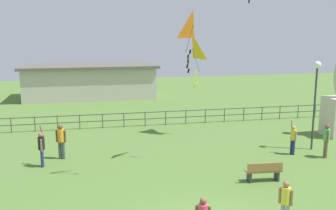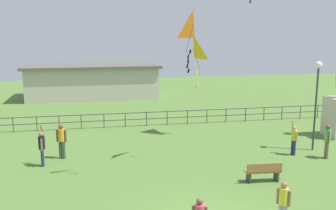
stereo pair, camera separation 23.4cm
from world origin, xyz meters
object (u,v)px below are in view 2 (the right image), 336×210
at_px(person_1, 327,139).
at_px(kite_1, 193,26).
at_px(kite_4, 193,49).
at_px(person_0, 283,201).
at_px(lamppost, 317,87).
at_px(person_5, 42,146).
at_px(person_4, 62,139).
at_px(park_bench, 263,171).
at_px(person_3, 294,138).

distance_m(person_1, kite_1, 8.59).
bearing_deg(kite_4, person_0, -89.76).
bearing_deg(lamppost, person_1, -94.06).
relative_size(person_0, person_5, 0.81).
bearing_deg(person_4, person_5, -130.68).
bearing_deg(person_5, person_0, -41.92).
relative_size(lamppost, kite_4, 1.49).
bearing_deg(person_4, person_1, -10.98).
relative_size(lamppost, person_5, 2.44).
xyz_separation_m(lamppost, kite_1, (-6.72, -0.45, 3.01)).
bearing_deg(park_bench, person_4, 150.70).
height_order(kite_1, kite_4, kite_1).
distance_m(person_3, kite_1, 7.62).
xyz_separation_m(person_4, kite_1, (6.14, -1.57, 5.38)).
xyz_separation_m(person_1, person_4, (-12.76, 2.48, 0.02)).
height_order(lamppost, person_1, lamppost).
distance_m(park_bench, kite_1, 7.07).
relative_size(person_1, person_4, 0.98).
bearing_deg(lamppost, kite_4, 143.77).
height_order(person_5, kite_1, kite_1).
xyz_separation_m(person_0, person_5, (-8.21, 7.37, 0.07)).
height_order(lamppost, park_bench, lamppost).
bearing_deg(park_bench, lamppost, 38.84).
distance_m(park_bench, person_3, 4.30).
xyz_separation_m(person_0, kite_4, (-0.05, 11.22, 4.26)).
xyz_separation_m(kite_1, kite_4, (1.21, 4.48, -1.22)).
distance_m(park_bench, person_0, 3.76).
xyz_separation_m(lamppost, person_1, (-0.10, -1.35, -2.39)).
bearing_deg(kite_1, park_bench, -54.26).
bearing_deg(person_5, kite_1, -5.18).
height_order(person_1, kite_1, kite_1).
xyz_separation_m(lamppost, person_3, (-1.43, -0.56, -2.48)).
bearing_deg(park_bench, kite_1, 125.74).
height_order(park_bench, person_4, person_4).
xyz_separation_m(park_bench, kite_1, (-2.26, 3.14, 5.91)).
distance_m(person_0, person_3, 7.75).
bearing_deg(lamppost, person_3, -158.62).
bearing_deg(park_bench, person_3, 45.02).
relative_size(lamppost, kite_1, 1.64).
bearing_deg(kite_1, person_0, -79.43).
xyz_separation_m(person_3, person_5, (-12.24, 0.74, 0.07)).
bearing_deg(park_bench, person_1, 27.19).
bearing_deg(kite_4, lamppost, -36.23).
bearing_deg(person_0, kite_1, 100.57).
bearing_deg(person_3, park_bench, -134.98).
xyz_separation_m(park_bench, person_0, (-1.00, -3.60, 0.43)).
bearing_deg(kite_4, person_1, -44.85).
relative_size(lamppost, person_3, 2.64).
relative_size(lamppost, person_0, 3.02).
relative_size(person_4, person_5, 0.90).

